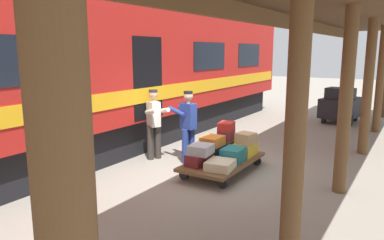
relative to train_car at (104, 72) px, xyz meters
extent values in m
plane|color=gray|center=(-3.72, 0.00, -2.06)|extent=(60.00, 60.00, 0.00)
cylinder|color=brown|center=(-6.04, -6.14, -0.36)|extent=(0.24, 0.24, 3.40)
cylinder|color=brown|center=(-6.04, -3.07, -0.36)|extent=(0.24, 0.24, 3.40)
cylinder|color=brown|center=(-6.04, 0.00, -0.36)|extent=(0.24, 0.24, 3.40)
cylinder|color=brown|center=(-6.04, 3.07, -0.36)|extent=(0.24, 0.24, 3.40)
cube|color=brown|center=(-4.49, 0.00, 1.19)|extent=(0.08, 19.22, 0.30)
cube|color=#B21E19|center=(0.00, 0.00, 0.29)|extent=(3.00, 17.45, 2.90)
cube|color=black|center=(0.00, 0.00, -1.61)|extent=(2.55, 16.58, 0.90)
cube|color=#99999E|center=(0.00, 0.00, 1.84)|extent=(2.76, 17.10, 0.20)
cube|color=gold|center=(-1.51, 0.00, -0.51)|extent=(0.03, 17.10, 0.36)
cube|color=black|center=(-1.51, -6.11, 0.39)|extent=(0.02, 1.92, 0.84)
cube|color=black|center=(-1.51, -3.05, 0.39)|extent=(0.02, 1.92, 0.84)
cube|color=black|center=(-1.51, 3.05, 0.39)|extent=(0.02, 1.92, 0.84)
cube|color=black|center=(-1.45, 0.00, -0.11)|extent=(0.12, 1.10, 2.00)
cube|color=brown|center=(-3.66, 0.17, -1.82)|extent=(1.12, 2.14, 0.07)
cylinder|color=black|center=(-4.11, 1.03, -1.96)|extent=(0.21, 0.05, 0.21)
cylinder|color=black|center=(-3.21, 1.03, -1.96)|extent=(0.21, 0.05, 0.21)
cylinder|color=black|center=(-4.11, -0.68, -1.96)|extent=(0.21, 0.05, 0.21)
cylinder|color=black|center=(-3.21, -0.68, -1.96)|extent=(0.21, 0.05, 0.21)
cube|color=brown|center=(-3.41, -0.41, -1.63)|extent=(0.44, 0.45, 0.30)
cube|color=navy|center=(-3.41, 0.17, -1.64)|extent=(0.49, 0.47, 0.29)
cube|color=maroon|center=(-3.41, 0.76, -1.66)|extent=(0.43, 0.59, 0.23)
cube|color=gold|center=(-3.91, -0.41, -1.64)|extent=(0.43, 0.62, 0.27)
cube|color=#1E666B|center=(-3.91, 0.17, -1.63)|extent=(0.45, 0.58, 0.30)
cube|color=beige|center=(-3.91, 0.76, -1.69)|extent=(0.59, 0.64, 0.18)
cube|color=maroon|center=(-3.43, -0.43, -1.37)|extent=(0.39, 0.53, 0.24)
cube|color=tan|center=(-3.94, -0.40, -1.38)|extent=(0.42, 0.43, 0.25)
cube|color=#CC6B23|center=(-3.42, 0.20, -1.39)|extent=(0.41, 0.50, 0.21)
cube|color=#AD231E|center=(-3.44, -0.42, -1.16)|extent=(0.40, 0.49, 0.18)
cube|color=#9EA0A5|center=(-3.44, 0.74, -1.45)|extent=(0.49, 0.53, 0.20)
cylinder|color=navy|center=(-2.66, -0.13, -1.65)|extent=(0.16, 0.16, 0.82)
cylinder|color=navy|center=(-2.62, 0.07, -1.65)|extent=(0.16, 0.16, 0.82)
cube|color=navy|center=(-2.64, -0.03, -0.94)|extent=(0.40, 0.30, 0.60)
cylinder|color=tan|center=(-2.64, -0.03, -0.61)|extent=(0.09, 0.09, 0.06)
sphere|color=tan|center=(-2.64, -0.03, -0.47)|extent=(0.22, 0.22, 0.22)
cylinder|color=black|center=(-2.64, -0.03, -0.39)|extent=(0.21, 0.21, 0.06)
cylinder|color=navy|center=(-2.46, -0.23, -0.84)|extent=(0.54, 0.22, 0.21)
cylinder|color=navy|center=(-2.39, 0.08, -0.84)|extent=(0.54, 0.22, 0.21)
cylinder|color=#332D28|center=(-1.72, 0.25, -1.65)|extent=(0.16, 0.16, 0.82)
cylinder|color=#332D28|center=(-1.82, 0.08, -1.65)|extent=(0.16, 0.16, 0.82)
cube|color=silver|center=(-1.77, 0.16, -0.94)|extent=(0.42, 0.36, 0.60)
cylinder|color=tan|center=(-1.77, 0.16, -0.61)|extent=(0.09, 0.09, 0.06)
sphere|color=tan|center=(-1.77, 0.16, -0.47)|extent=(0.22, 0.22, 0.22)
cylinder|color=#332D28|center=(-1.77, 0.16, -0.39)|extent=(0.21, 0.21, 0.06)
cylinder|color=silver|center=(-1.89, 0.41, -0.84)|extent=(0.52, 0.33, 0.21)
cylinder|color=silver|center=(-2.04, 0.12, -0.84)|extent=(0.52, 0.33, 0.21)
cube|color=black|center=(-4.73, -7.24, -1.51)|extent=(1.36, 1.86, 0.70)
cube|color=black|center=(-4.73, -6.89, -1.01)|extent=(1.00, 0.84, 0.50)
cylinder|color=black|center=(-5.18, -6.64, -1.86)|extent=(0.12, 0.40, 0.40)
cylinder|color=black|center=(-4.28, -6.64, -1.86)|extent=(0.12, 0.40, 0.40)
cylinder|color=black|center=(-5.18, -7.84, -1.86)|extent=(0.12, 0.40, 0.40)
cylinder|color=black|center=(-4.28, -7.84, -1.86)|extent=(0.12, 0.40, 0.40)
camera|label=1|loc=(-7.16, 7.00, 0.56)|focal=34.17mm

